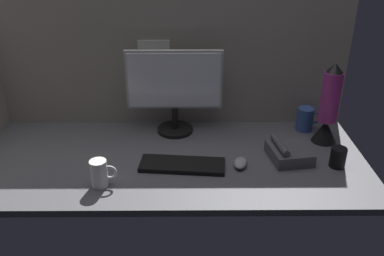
{
  "coord_description": "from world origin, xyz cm",
  "views": [
    {
      "loc": [
        10.62,
        -163.5,
        96.88
      ],
      "look_at": [
        1.33,
        0.0,
        14.0
      ],
      "focal_mm": 38.72,
      "sensor_mm": 36.0,
      "label": 1
    }
  ],
  "objects": [
    {
      "name": "mug_black_travel",
      "position": [
        75.13,
        -9.63,
        4.5
      ],
      "size": [
        6.86,
        6.86,
        9.0
      ],
      "color": "black",
      "rests_on": "ground_plane"
    },
    {
      "name": "keyboard",
      "position": [
        7.46,
        -9.7,
        1.0
      ],
      "size": [
        38.06,
        16.42,
        2.0
      ],
      "primitive_type": "cube",
      "rotation": [
        0.0,
        0.0,
        -0.09
      ],
      "color": "black",
      "rests_on": "ground_plane"
    },
    {
      "name": "desk_phone",
      "position": [
        55.15,
        -2.91,
        3.19
      ],
      "size": [
        19.88,
        21.53,
        8.8
      ],
      "color": "#4C4C51",
      "rests_on": "ground_plane"
    },
    {
      "name": "ground_plane",
      "position": [
        0.0,
        0.0,
        -1.5
      ],
      "size": [
        180.0,
        80.0,
        3.0
      ],
      "primitive_type": "cube",
      "color": "#515156"
    },
    {
      "name": "lava_lamp",
      "position": [
        76.08,
        13.59,
        16.59
      ],
      "size": [
        12.09,
        12.09,
        39.56
      ],
      "color": "black",
      "rests_on": "ground_plane"
    },
    {
      "name": "mouse",
      "position": [
        32.86,
        -9.36,
        1.7
      ],
      "size": [
        7.62,
        10.61,
        3.4
      ],
      "primitive_type": "ellipsoid",
      "rotation": [
        0.0,
        0.0,
        -0.23
      ],
      "color": "#99999E",
      "rests_on": "ground_plane"
    },
    {
      "name": "mug_ceramic_white",
      "position": [
        -25.41,
        -23.71,
        5.86
      ],
      "size": [
        10.73,
        6.87,
        11.65
      ],
      "color": "white",
      "rests_on": "ground_plane"
    },
    {
      "name": "cubicle_wall_back",
      "position": [
        -0.01,
        37.5,
        34.91
      ],
      "size": [
        180.0,
        5.5,
        69.82
      ],
      "color": "gray",
      "rests_on": "ground_plane"
    },
    {
      "name": "mug_ceramic_blue",
      "position": [
        69.57,
        25.65,
        6.08
      ],
      "size": [
        12.35,
        8.39,
        12.11
      ],
      "color": "#38569E",
      "rests_on": "ground_plane"
    },
    {
      "name": "monitor",
      "position": [
        3.33,
        25.14,
        23.68
      ],
      "size": [
        46.74,
        18.0,
        42.12
      ],
      "color": "black",
      "rests_on": "ground_plane"
    }
  ]
}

